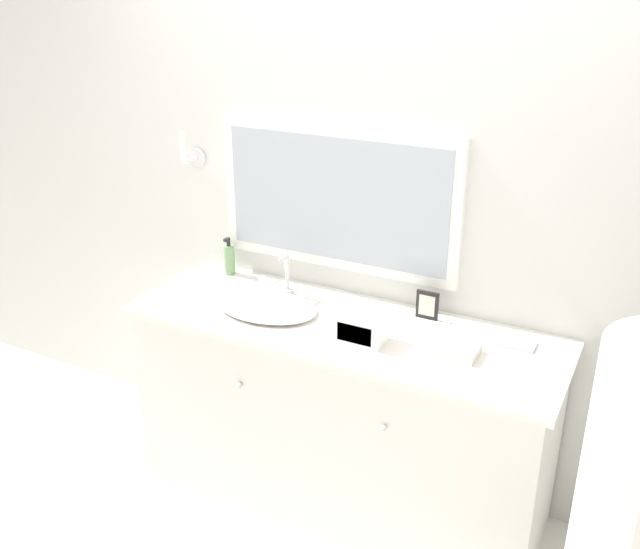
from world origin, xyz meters
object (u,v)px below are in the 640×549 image
at_px(sink_basin, 268,305).
at_px(soap_bottle, 229,259).
at_px(appliance_box, 361,328).
at_px(picture_frame, 427,305).

relative_size(sink_basin, soap_bottle, 2.47).
height_order(sink_basin, appliance_box, sink_basin).
xyz_separation_m(soap_bottle, appliance_box, (0.83, -0.32, -0.02)).
height_order(soap_bottle, appliance_box, soap_bottle).
relative_size(sink_basin, picture_frame, 3.67).
xyz_separation_m(soap_bottle, picture_frame, (0.99, -0.02, -0.01)).
relative_size(sink_basin, appliance_box, 2.27).
bearing_deg(picture_frame, appliance_box, -118.87).
xyz_separation_m(sink_basin, appliance_box, (0.46, -0.07, 0.04)).
height_order(appliance_box, picture_frame, picture_frame).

